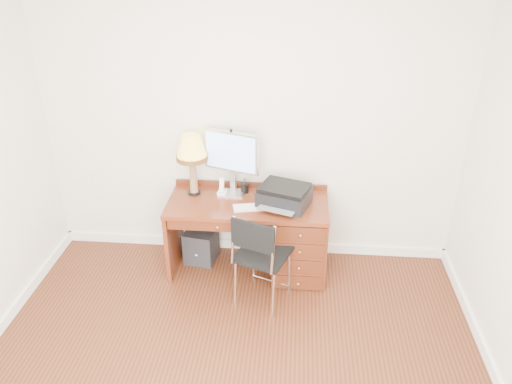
# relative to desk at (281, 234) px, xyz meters

# --- Properties ---
(ground) EXTENTS (4.00, 4.00, 0.00)m
(ground) POSITION_rel_desk_xyz_m (-0.32, -1.40, -0.41)
(ground) COLOR #3D1B0D
(ground) RESTS_ON ground
(room_shell) EXTENTS (4.00, 4.00, 4.00)m
(room_shell) POSITION_rel_desk_xyz_m (-0.32, -0.77, -0.36)
(room_shell) COLOR silver
(room_shell) RESTS_ON ground
(desk) EXTENTS (1.50, 0.67, 0.75)m
(desk) POSITION_rel_desk_xyz_m (0.00, 0.00, 0.00)
(desk) COLOR maroon
(desk) RESTS_ON ground
(monitor) EXTENTS (0.53, 0.26, 0.63)m
(monitor) POSITION_rel_desk_xyz_m (-0.50, 0.17, 0.73)
(monitor) COLOR silver
(monitor) RESTS_ON desk
(keyboard) EXTENTS (0.47, 0.22, 0.02)m
(keyboard) POSITION_rel_desk_xyz_m (-0.22, -0.10, 0.35)
(keyboard) COLOR white
(keyboard) RESTS_ON desk
(mouse_pad) EXTENTS (0.22, 0.22, 0.04)m
(mouse_pad) POSITION_rel_desk_xyz_m (0.09, -0.08, 0.35)
(mouse_pad) COLOR black
(mouse_pad) RESTS_ON desk
(printer) EXTENTS (0.53, 0.47, 0.20)m
(printer) POSITION_rel_desk_xyz_m (0.02, -0.03, 0.43)
(printer) COLOR black
(printer) RESTS_ON desk
(leg_lamp) EXTENTS (0.29, 0.29, 0.60)m
(leg_lamp) POSITION_rel_desk_xyz_m (-0.85, 0.12, 0.78)
(leg_lamp) COLOR black
(leg_lamp) RESTS_ON desk
(phone) EXTENTS (0.09, 0.09, 0.17)m
(phone) POSITION_rel_desk_xyz_m (-0.58, 0.12, 0.39)
(phone) COLOR white
(phone) RESTS_ON desk
(pen_cup) EXTENTS (0.08, 0.08, 0.09)m
(pen_cup) POSITION_rel_desk_xyz_m (-0.37, 0.19, 0.38)
(pen_cup) COLOR black
(pen_cup) RESTS_ON desk
(chair) EXTENTS (0.56, 0.56, 0.92)m
(chair) POSITION_rel_desk_xyz_m (-0.15, -0.52, 0.14)
(chair) COLOR black
(chair) RESTS_ON ground
(equipment_box) EXTENTS (0.34, 0.34, 0.34)m
(equipment_box) POSITION_rel_desk_xyz_m (-0.81, 0.10, -0.24)
(equipment_box) COLOR black
(equipment_box) RESTS_ON ground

